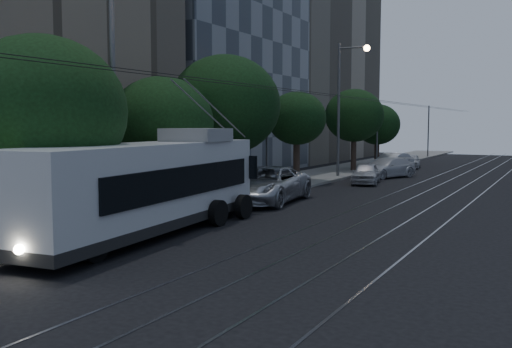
{
  "coord_description": "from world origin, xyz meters",
  "views": [
    {
      "loc": [
        8.82,
        -17.02,
        3.92
      ],
      "look_at": [
        -1.35,
        1.54,
        2.06
      ],
      "focal_mm": 40.0,
      "sensor_mm": 36.0,
      "label": 1
    }
  ],
  "objects": [
    {
      "name": "streetlamp_far",
      "position": [
        -5.39,
        22.09,
        5.85
      ],
      "size": [
        2.35,
        0.44,
        9.68
      ],
      "color": "#5C5C5F",
      "rests_on": "ground"
    },
    {
      "name": "ground",
      "position": [
        0.0,
        0.0,
        0.0
      ],
      "size": [
        120.0,
        120.0,
        0.0
      ],
      "primitive_type": "plane",
      "color": "black",
      "rests_on": "ground"
    },
    {
      "name": "trolleybus",
      "position": [
        -4.1,
        -1.22,
        1.73
      ],
      "size": [
        3.84,
        12.61,
        5.63
      ],
      "rotation": [
        0.0,
        0.0,
        0.1
      ],
      "color": "silver",
      "rests_on": "ground"
    },
    {
      "name": "tree_4",
      "position": [
        -6.5,
        27.55,
        4.58
      ],
      "size": [
        4.76,
        4.76,
        6.74
      ],
      "color": "black",
      "rests_on": "ground"
    },
    {
      "name": "tram_rails",
      "position": [
        2.5,
        20.0,
        0.01
      ],
      "size": [
        4.52,
        90.0,
        0.02
      ],
      "color": "gray",
      "rests_on": "ground"
    },
    {
      "name": "sidewalk",
      "position": [
        -7.5,
        20.0,
        0.07
      ],
      "size": [
        5.0,
        90.0,
        0.15
      ],
      "primitive_type": "cube",
      "color": "gray",
      "rests_on": "ground"
    },
    {
      "name": "streetlamp_near",
      "position": [
        -5.39,
        -1.17,
        5.94
      ],
      "size": [
        2.39,
        0.44,
        9.84
      ],
      "color": "#5C5C5F",
      "rests_on": "ground"
    },
    {
      "name": "tree_0",
      "position": [
        -6.5,
        -3.82,
        4.32
      ],
      "size": [
        5.6,
        5.6,
        6.85
      ],
      "color": "black",
      "rests_on": "ground"
    },
    {
      "name": "overhead_wires",
      "position": [
        -4.97,
        20.0,
        3.47
      ],
      "size": [
        2.23,
        90.0,
        6.0
      ],
      "color": "black",
      "rests_on": "ground"
    },
    {
      "name": "tree_1",
      "position": [
        -6.96,
        3.11,
        3.93
      ],
      "size": [
        4.61,
        4.61,
        6.02
      ],
      "color": "black",
      "rests_on": "ground"
    },
    {
      "name": "tree_3",
      "position": [
        -7.0,
        17.5,
        4.26
      ],
      "size": [
        3.92,
        3.92,
        6.06
      ],
      "color": "black",
      "rests_on": "ground"
    },
    {
      "name": "car_white_a",
      "position": [
        -2.7,
        19.0,
        0.69
      ],
      "size": [
        2.46,
        4.32,
        1.39
      ],
      "primitive_type": "imported",
      "rotation": [
        0.0,
        0.0,
        0.21
      ],
      "color": "#B9B9BD",
      "rests_on": "ground"
    },
    {
      "name": "tree_2",
      "position": [
        -6.69,
        8.0,
        4.87
      ],
      "size": [
        5.69,
        5.69,
        7.45
      ],
      "color": "black",
      "rests_on": "ground"
    },
    {
      "name": "building_tan_far",
      "position": [
        -19.0,
        42.0,
        17.42
      ],
      "size": [
        14.4,
        22.4,
        34.8
      ],
      "color": "gray",
      "rests_on": "ground"
    },
    {
      "name": "car_white_d",
      "position": [
        -3.33,
        33.86,
        0.63
      ],
      "size": [
        2.11,
        3.91,
        1.26
      ],
      "primitive_type": "imported",
      "rotation": [
        0.0,
        0.0,
        0.18
      ],
      "color": "#BDBCC1",
      "rests_on": "ground"
    },
    {
      "name": "building_glass_mid",
      "position": [
        -19.0,
        22.0,
        13.42
      ],
      "size": [
        14.4,
        18.4,
        26.8
      ],
      "color": "#3C434D",
      "rests_on": "ground"
    },
    {
      "name": "car_white_c",
      "position": [
        -3.72,
        29.0,
        0.78
      ],
      "size": [
        2.73,
        4.96,
        1.55
      ],
      "primitive_type": "imported",
      "rotation": [
        0.0,
        0.0,
        -0.24
      ],
      "color": "white",
      "rests_on": "ground"
    },
    {
      "name": "tree_5",
      "position": [
        -6.5,
        34.0,
        3.85
      ],
      "size": [
        4.1,
        4.1,
        5.71
      ],
      "color": "black",
      "rests_on": "ground"
    },
    {
      "name": "pickup_silver",
      "position": [
        -4.3,
        8.0,
        0.9
      ],
      "size": [
        3.61,
        6.71,
        1.79
      ],
      "primitive_type": "imported",
      "rotation": [
        0.0,
        0.0,
        0.1
      ],
      "color": "silver",
      "rests_on": "ground"
    },
    {
      "name": "car_white_b",
      "position": [
        -2.7,
        24.0,
        0.72
      ],
      "size": [
        3.87,
        5.38,
        1.45
      ],
      "primitive_type": "imported",
      "rotation": [
        0.0,
        0.0,
        -0.42
      ],
      "color": "silver",
      "rests_on": "ground"
    }
  ]
}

